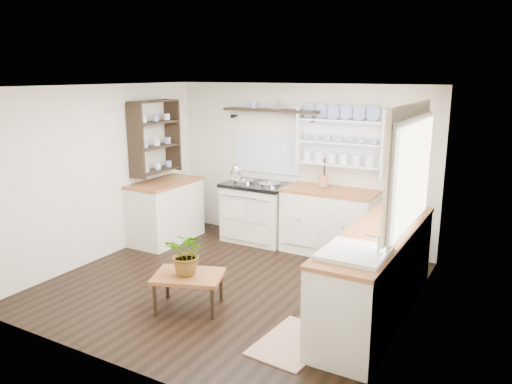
% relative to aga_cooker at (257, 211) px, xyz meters
% --- Properties ---
extents(floor, '(4.00, 3.80, 0.01)m').
position_rel_aga_cooker_xyz_m(floor, '(0.53, -1.57, -0.44)').
color(floor, black).
rests_on(floor, ground).
extents(wall_back, '(4.00, 0.02, 2.30)m').
position_rel_aga_cooker_xyz_m(wall_back, '(0.53, 0.33, 0.71)').
color(wall_back, silver).
rests_on(wall_back, ground).
extents(wall_right, '(0.02, 3.80, 2.30)m').
position_rel_aga_cooker_xyz_m(wall_right, '(2.53, -1.57, 0.71)').
color(wall_right, silver).
rests_on(wall_right, ground).
extents(wall_left, '(0.02, 3.80, 2.30)m').
position_rel_aga_cooker_xyz_m(wall_left, '(-1.47, -1.57, 0.71)').
color(wall_left, silver).
rests_on(wall_left, ground).
extents(ceiling, '(4.00, 3.80, 0.01)m').
position_rel_aga_cooker_xyz_m(ceiling, '(0.53, -1.57, 1.86)').
color(ceiling, white).
rests_on(ceiling, wall_back).
extents(window, '(0.08, 1.55, 1.22)m').
position_rel_aga_cooker_xyz_m(window, '(2.48, -1.42, 1.12)').
color(window, white).
rests_on(window, wall_right).
extents(aga_cooker, '(0.97, 0.68, 0.90)m').
position_rel_aga_cooker_xyz_m(aga_cooker, '(0.00, 0.00, 0.00)').
color(aga_cooker, silver).
rests_on(aga_cooker, floor).
extents(back_cabinets, '(1.27, 0.63, 0.90)m').
position_rel_aga_cooker_xyz_m(back_cabinets, '(1.13, 0.03, 0.02)').
color(back_cabinets, '#ECE6CB').
rests_on(back_cabinets, floor).
extents(right_cabinets, '(0.62, 2.43, 0.90)m').
position_rel_aga_cooker_xyz_m(right_cabinets, '(2.23, -1.47, 0.02)').
color(right_cabinets, '#ECE6CB').
rests_on(right_cabinets, floor).
extents(belfast_sink, '(0.55, 0.60, 0.45)m').
position_rel_aga_cooker_xyz_m(belfast_sink, '(2.23, -2.22, 0.36)').
color(belfast_sink, white).
rests_on(belfast_sink, right_cabinets).
extents(left_cabinets, '(0.62, 1.13, 0.90)m').
position_rel_aga_cooker_xyz_m(left_cabinets, '(-1.17, -0.67, 0.02)').
color(left_cabinets, '#ECE6CB').
rests_on(left_cabinets, floor).
extents(plate_rack, '(1.20, 0.22, 0.90)m').
position_rel_aga_cooker_xyz_m(plate_rack, '(1.18, 0.29, 1.11)').
color(plate_rack, white).
rests_on(plate_rack, wall_back).
extents(high_shelf, '(1.50, 0.29, 0.16)m').
position_rel_aga_cooker_xyz_m(high_shelf, '(0.13, 0.21, 1.47)').
color(high_shelf, black).
rests_on(high_shelf, wall_back).
extents(left_shelving, '(0.28, 0.80, 1.05)m').
position_rel_aga_cooker_xyz_m(left_shelving, '(-1.31, -0.67, 1.11)').
color(left_shelving, black).
rests_on(left_shelving, wall_left).
extents(kettle, '(0.17, 0.17, 0.21)m').
position_rel_aga_cooker_xyz_m(kettle, '(-0.28, -0.12, 0.59)').
color(kettle, silver).
rests_on(kettle, aga_cooker).
extents(utensil_crock, '(0.14, 0.14, 0.16)m').
position_rel_aga_cooker_xyz_m(utensil_crock, '(0.99, 0.11, 0.55)').
color(utensil_crock, '#AC6C3F').
rests_on(utensil_crock, back_cabinets).
extents(center_table, '(0.84, 0.73, 0.39)m').
position_rel_aga_cooker_xyz_m(center_table, '(0.47, -2.30, -0.10)').
color(center_table, brown).
rests_on(center_table, floor).
extents(potted_plant, '(0.50, 0.45, 0.47)m').
position_rel_aga_cooker_xyz_m(potted_plant, '(0.47, -2.30, 0.18)').
color(potted_plant, '#3F7233').
rests_on(potted_plant, center_table).
extents(floor_rug, '(0.61, 0.89, 0.02)m').
position_rel_aga_cooker_xyz_m(floor_rug, '(1.74, -2.40, -0.43)').
color(floor_rug, '#946B56').
rests_on(floor_rug, floor).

